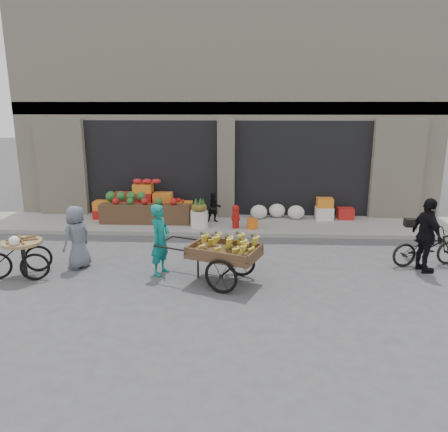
{
  "coord_description": "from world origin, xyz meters",
  "views": [
    {
      "loc": [
        0.62,
        -9.06,
        3.74
      ],
      "look_at": [
        0.12,
        1.17,
        1.1
      ],
      "focal_mm": 35.0,
      "sensor_mm": 36.0,
      "label": 1
    }
  ],
  "objects_px": {
    "fire_hydrant": "(236,216)",
    "vendor_woman": "(160,240)",
    "tricycle_cart": "(23,253)",
    "seated_person": "(214,208)",
    "vendor_grey": "(77,237)",
    "banana_cart": "(222,250)",
    "pineapple_bin": "(199,219)",
    "bicycle": "(427,247)",
    "orange_bucket": "(252,224)",
    "cyclist": "(427,236)"
  },
  "relations": [
    {
      "from": "vendor_grey",
      "to": "cyclist",
      "type": "height_order",
      "value": "cyclist"
    },
    {
      "from": "tricycle_cart",
      "to": "cyclist",
      "type": "distance_m",
      "value": 9.01
    },
    {
      "from": "pineapple_bin",
      "to": "vendor_woman",
      "type": "bearing_deg",
      "value": -98.31
    },
    {
      "from": "cyclist",
      "to": "fire_hydrant",
      "type": "bearing_deg",
      "value": 43.61
    },
    {
      "from": "tricycle_cart",
      "to": "fire_hydrant",
      "type": "bearing_deg",
      "value": 20.74
    },
    {
      "from": "fire_hydrant",
      "to": "vendor_woman",
      "type": "distance_m",
      "value": 3.79
    },
    {
      "from": "seated_person",
      "to": "bicycle",
      "type": "xyz_separation_m",
      "value": [
        5.28,
        -3.24,
        -0.13
      ]
    },
    {
      "from": "seated_person",
      "to": "fire_hydrant",
      "type": "bearing_deg",
      "value": -52.88
    },
    {
      "from": "banana_cart",
      "to": "tricycle_cart",
      "type": "height_order",
      "value": "banana_cart"
    },
    {
      "from": "vendor_woman",
      "to": "fire_hydrant",
      "type": "bearing_deg",
      "value": -6.03
    },
    {
      "from": "pineapple_bin",
      "to": "orange_bucket",
      "type": "distance_m",
      "value": 1.61
    },
    {
      "from": "tricycle_cart",
      "to": "cyclist",
      "type": "height_order",
      "value": "cyclist"
    },
    {
      "from": "tricycle_cart",
      "to": "vendor_grey",
      "type": "relative_size",
      "value": 0.98
    },
    {
      "from": "fire_hydrant",
      "to": "orange_bucket",
      "type": "height_order",
      "value": "fire_hydrant"
    },
    {
      "from": "fire_hydrant",
      "to": "tricycle_cart",
      "type": "relative_size",
      "value": 0.49
    },
    {
      "from": "seated_person",
      "to": "banana_cart",
      "type": "bearing_deg",
      "value": -93.73
    },
    {
      "from": "cyclist",
      "to": "vendor_grey",
      "type": "bearing_deg",
      "value": 78.9
    },
    {
      "from": "vendor_grey",
      "to": "fire_hydrant",
      "type": "bearing_deg",
      "value": 157.6
    },
    {
      "from": "vendor_woman",
      "to": "vendor_grey",
      "type": "bearing_deg",
      "value": 100.75
    },
    {
      "from": "tricycle_cart",
      "to": "bicycle",
      "type": "height_order",
      "value": "tricycle_cart"
    },
    {
      "from": "bicycle",
      "to": "tricycle_cart",
      "type": "bearing_deg",
      "value": 85.21
    },
    {
      "from": "pineapple_bin",
      "to": "seated_person",
      "type": "xyz_separation_m",
      "value": [
        0.4,
        0.6,
        0.21
      ]
    },
    {
      "from": "pineapple_bin",
      "to": "vendor_grey",
      "type": "relative_size",
      "value": 0.35
    },
    {
      "from": "pineapple_bin",
      "to": "bicycle",
      "type": "height_order",
      "value": "bicycle"
    },
    {
      "from": "fire_hydrant",
      "to": "vendor_woman",
      "type": "relative_size",
      "value": 0.44
    },
    {
      "from": "fire_hydrant",
      "to": "vendor_grey",
      "type": "relative_size",
      "value": 0.48
    },
    {
      "from": "banana_cart",
      "to": "cyclist",
      "type": "bearing_deg",
      "value": 32.33
    },
    {
      "from": "orange_bucket",
      "to": "banana_cart",
      "type": "xyz_separation_m",
      "value": [
        -0.7,
        -3.81,
        0.47
      ]
    },
    {
      "from": "vendor_woman",
      "to": "tricycle_cart",
      "type": "distance_m",
      "value": 3.02
    },
    {
      "from": "seated_person",
      "to": "vendor_grey",
      "type": "height_order",
      "value": "vendor_grey"
    },
    {
      "from": "orange_bucket",
      "to": "cyclist",
      "type": "relative_size",
      "value": 0.19
    },
    {
      "from": "seated_person",
      "to": "bicycle",
      "type": "distance_m",
      "value": 6.19
    },
    {
      "from": "fire_hydrant",
      "to": "bicycle",
      "type": "height_order",
      "value": "bicycle"
    },
    {
      "from": "fire_hydrant",
      "to": "tricycle_cart",
      "type": "bearing_deg",
      "value": -140.74
    },
    {
      "from": "vendor_grey",
      "to": "bicycle",
      "type": "height_order",
      "value": "vendor_grey"
    },
    {
      "from": "fire_hydrant",
      "to": "orange_bucket",
      "type": "bearing_deg",
      "value": -5.71
    },
    {
      "from": "fire_hydrant",
      "to": "tricycle_cart",
      "type": "height_order",
      "value": "tricycle_cart"
    },
    {
      "from": "tricycle_cart",
      "to": "vendor_woman",
      "type": "bearing_deg",
      "value": -12.04
    },
    {
      "from": "orange_bucket",
      "to": "seated_person",
      "type": "bearing_deg",
      "value": 149.74
    },
    {
      "from": "pineapple_bin",
      "to": "vendor_grey",
      "type": "bearing_deg",
      "value": -128.37
    },
    {
      "from": "vendor_grey",
      "to": "cyclist",
      "type": "distance_m",
      "value": 7.99
    },
    {
      "from": "bicycle",
      "to": "cyclist",
      "type": "xyz_separation_m",
      "value": [
        -0.2,
        -0.4,
        0.41
      ]
    },
    {
      "from": "tricycle_cart",
      "to": "seated_person",
      "type": "bearing_deg",
      "value": 30.0
    },
    {
      "from": "orange_bucket",
      "to": "seated_person",
      "type": "relative_size",
      "value": 0.34
    },
    {
      "from": "cyclist",
      "to": "bicycle",
      "type": "bearing_deg",
      "value": -38.59
    },
    {
      "from": "fire_hydrant",
      "to": "banana_cart",
      "type": "height_order",
      "value": "banana_cart"
    },
    {
      "from": "pineapple_bin",
      "to": "orange_bucket",
      "type": "xyz_separation_m",
      "value": [
        1.6,
        -0.1,
        -0.1
      ]
    },
    {
      "from": "seated_person",
      "to": "tricycle_cart",
      "type": "height_order",
      "value": "seated_person"
    },
    {
      "from": "vendor_grey",
      "to": "bicycle",
      "type": "distance_m",
      "value": 8.21
    },
    {
      "from": "bicycle",
      "to": "cyclist",
      "type": "relative_size",
      "value": 1.0
    }
  ]
}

